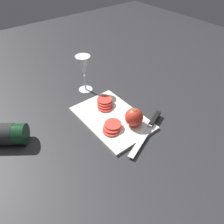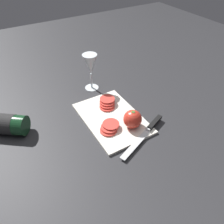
% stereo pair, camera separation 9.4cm
% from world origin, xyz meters
% --- Properties ---
extents(ground_plane, '(3.00, 3.00, 0.00)m').
position_xyz_m(ground_plane, '(0.00, 0.00, 0.00)').
color(ground_plane, '#28282B').
extents(cutting_board, '(0.35, 0.23, 0.01)m').
position_xyz_m(cutting_board, '(0.08, -0.04, 0.01)').
color(cutting_board, silver).
rests_on(cutting_board, ground_plane).
extents(wine_glass, '(0.07, 0.07, 0.19)m').
position_xyz_m(wine_glass, '(0.35, -0.07, 0.13)').
color(wine_glass, silver).
rests_on(wine_glass, ground_plane).
extents(whole_tomato, '(0.08, 0.08, 0.08)m').
position_xyz_m(whole_tomato, '(-0.01, -0.08, 0.05)').
color(whole_tomato, red).
rests_on(whole_tomato, cutting_board).
extents(knife, '(0.12, 0.27, 0.01)m').
position_xyz_m(knife, '(-0.06, -0.14, 0.02)').
color(knife, silver).
rests_on(knife, cutting_board).
extents(tomato_slice_stack_near, '(0.10, 0.09, 0.03)m').
position_xyz_m(tomato_slice_stack_near, '(0.17, -0.06, 0.02)').
color(tomato_slice_stack_near, '#D63D33').
rests_on(tomato_slice_stack_near, cutting_board).
extents(tomato_slice_stack_far, '(0.08, 0.09, 0.02)m').
position_xyz_m(tomato_slice_stack_far, '(0.02, 0.01, 0.02)').
color(tomato_slice_stack_far, '#D63D33').
rests_on(tomato_slice_stack_far, cutting_board).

